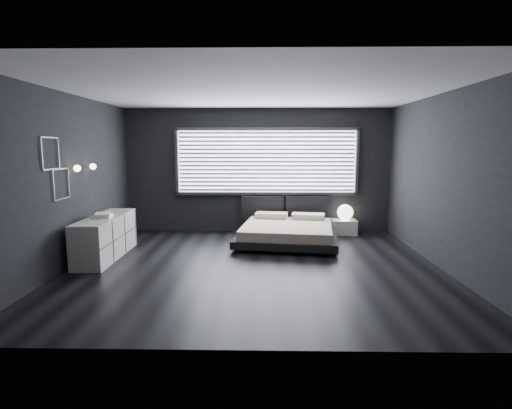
{
  "coord_description": "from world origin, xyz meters",
  "views": [
    {
      "loc": [
        0.15,
        -6.36,
        1.95
      ],
      "look_at": [
        0.0,
        0.85,
        0.9
      ],
      "focal_mm": 28.0,
      "sensor_mm": 36.0,
      "label": 1
    }
  ],
  "objects": [
    {
      "name": "bed",
      "position": [
        0.62,
        1.59,
        0.24
      ],
      "size": [
        2.2,
        2.12,
        0.51
      ],
      "color": "black",
      "rests_on": "ground"
    },
    {
      "name": "dresser",
      "position": [
        -2.65,
        0.48,
        0.37
      ],
      "size": [
        0.54,
        1.84,
        0.73
      ],
      "color": "silver",
      "rests_on": "ground"
    },
    {
      "name": "nightstand",
      "position": [
        1.93,
        2.48,
        0.16
      ],
      "size": [
        0.56,
        0.47,
        0.32
      ],
      "primitive_type": "cube",
      "rotation": [
        0.0,
        0.0,
        -0.02
      ],
      "color": "silver",
      "rests_on": "ground"
    },
    {
      "name": "room",
      "position": [
        0.0,
        0.0,
        1.4
      ],
      "size": [
        6.04,
        6.0,
        2.8
      ],
      "color": "black",
      "rests_on": "ground"
    },
    {
      "name": "book_stack",
      "position": [
        -2.65,
        0.4,
        0.77
      ],
      "size": [
        0.35,
        0.42,
        0.08
      ],
      "color": "silver",
      "rests_on": "dresser"
    },
    {
      "name": "headboard",
      "position": [
        0.61,
        2.64,
        0.57
      ],
      "size": [
        1.96,
        0.16,
        0.52
      ],
      "color": "black",
      "rests_on": "ground"
    },
    {
      "name": "wall_art_upper",
      "position": [
        -2.98,
        -0.55,
        1.85
      ],
      "size": [
        0.01,
        0.48,
        0.48
      ],
      "color": "#47474C",
      "rests_on": "ground"
    },
    {
      "name": "window",
      "position": [
        0.2,
        2.7,
        1.61
      ],
      "size": [
        4.14,
        0.09,
        1.52
      ],
      "color": "white",
      "rests_on": "ground"
    },
    {
      "name": "orb_lamp",
      "position": [
        1.95,
        2.43,
        0.5
      ],
      "size": [
        0.35,
        0.35,
        0.35
      ],
      "primitive_type": "sphere",
      "color": "white",
      "rests_on": "nightstand"
    },
    {
      "name": "wall_art_lower",
      "position": [
        -2.98,
        -0.3,
        1.38
      ],
      "size": [
        0.01,
        0.48,
        0.48
      ],
      "color": "#47474C",
      "rests_on": "ground"
    },
    {
      "name": "sconce_far",
      "position": [
        -2.88,
        0.65,
        1.6
      ],
      "size": [
        0.18,
        0.11,
        0.11
      ],
      "color": "silver",
      "rests_on": "ground"
    },
    {
      "name": "sconce_near",
      "position": [
        -2.88,
        0.05,
        1.6
      ],
      "size": [
        0.18,
        0.11,
        0.11
      ],
      "color": "silver",
      "rests_on": "ground"
    }
  ]
}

